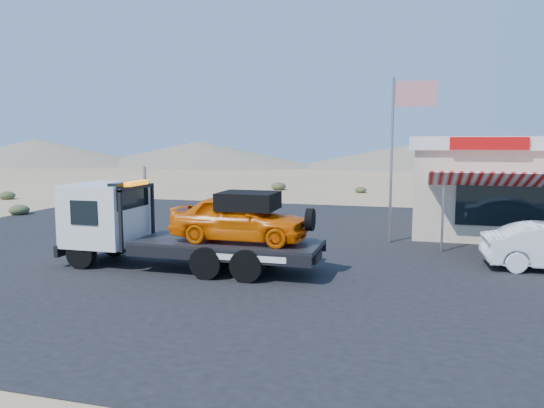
{
  "coord_description": "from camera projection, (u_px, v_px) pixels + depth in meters",
  "views": [
    {
      "loc": [
        5.75,
        -15.27,
        3.82
      ],
      "look_at": [
        0.62,
        2.92,
        1.5
      ],
      "focal_mm": 35.0,
      "sensor_mm": 36.0,
      "label": 1
    }
  ],
  "objects": [
    {
      "name": "jerky_store",
      "position": [
        539.0,
        183.0,
        22.1
      ],
      "size": [
        10.4,
        9.97,
        3.9
      ],
      "color": "#C0B191",
      "rests_on": "asphalt_lot"
    },
    {
      "name": "desert_scrub",
      "position": [
        68.0,
        200.0,
        30.8
      ],
      "size": [
        25.71,
        31.48,
        0.7
      ],
      "color": "#354123",
      "rests_on": "ground"
    },
    {
      "name": "flagpole",
      "position": [
        399.0,
        141.0,
        19.11
      ],
      "size": [
        1.55,
        0.1,
        6.0
      ],
      "color": "#99999E",
      "rests_on": "asphalt_lot"
    },
    {
      "name": "distant_hills",
      "position": [
        303.0,
        153.0,
        71.68
      ],
      "size": [
        126.0,
        48.0,
        4.2
      ],
      "color": "#726B59",
      "rests_on": "ground"
    },
    {
      "name": "tow_truck",
      "position": [
        182.0,
        222.0,
        15.58
      ],
      "size": [
        7.67,
        2.27,
        2.56
      ],
      "color": "black",
      "rests_on": "asphalt_lot"
    },
    {
      "name": "ground",
      "position": [
        228.0,
        262.0,
        16.6
      ],
      "size": [
        120.0,
        120.0,
        0.0
      ],
      "primitive_type": "plane",
      "color": "#9F7E5A",
      "rests_on": "ground"
    },
    {
      "name": "asphalt_lot",
      "position": [
        310.0,
        246.0,
        18.92
      ],
      "size": [
        32.0,
        24.0,
        0.02
      ],
      "primitive_type": "cube",
      "color": "black",
      "rests_on": "ground"
    }
  ]
}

